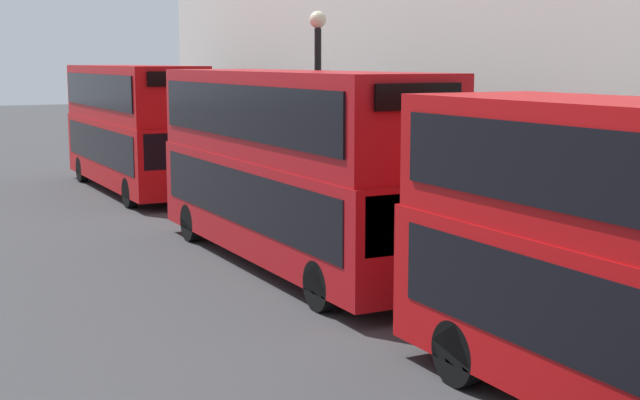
# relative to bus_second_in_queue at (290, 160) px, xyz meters

# --- Properties ---
(bus_second_in_queue) EXTENTS (2.59, 10.77, 4.54)m
(bus_second_in_queue) POSITION_rel_bus_second_in_queue_xyz_m (0.00, 0.00, 0.00)
(bus_second_in_queue) COLOR #A80F14
(bus_second_in_queue) RESTS_ON ground
(bus_third_in_queue) EXTENTS (2.59, 10.30, 4.60)m
(bus_third_in_queue) POSITION_rel_bus_second_in_queue_xyz_m (0.00, 13.47, 0.03)
(bus_third_in_queue) COLOR #B20C0F
(bus_third_in_queue) RESTS_ON ground
(street_lamp) EXTENTS (0.44, 0.44, 6.04)m
(street_lamp) POSITION_rel_bus_second_in_queue_xyz_m (1.91, 2.31, 1.27)
(street_lamp) COLOR black
(street_lamp) RESTS_ON ground
(pedestrian) EXTENTS (0.36, 0.36, 1.66)m
(pedestrian) POSITION_rel_bus_second_in_queue_xyz_m (2.22, 3.96, -1.73)
(pedestrian) COLOR maroon
(pedestrian) RESTS_ON ground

